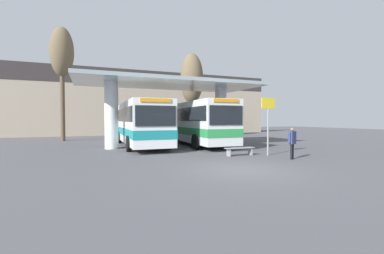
{
  "coord_description": "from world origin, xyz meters",
  "views": [
    {
      "loc": [
        -5.76,
        -8.99,
        2.06
      ],
      "look_at": [
        0.0,
        5.38,
        1.6
      ],
      "focal_mm": 24.0,
      "sensor_mm": 36.0,
      "label": 1
    }
  ],
  "objects_px": {
    "transit_bus_center_bay": "(196,121)",
    "parked_car_street": "(213,127)",
    "poplar_tree_behind_left": "(62,55)",
    "poplar_tree_behind_right": "(192,79)",
    "info_sign_platform": "(268,115)",
    "transit_bus_left_bay": "(140,122)",
    "pedestrian_waiting": "(292,140)",
    "waiting_bench_near_pillar": "(240,150)"
  },
  "relations": [
    {
      "from": "transit_bus_center_bay",
      "to": "parked_car_street",
      "type": "distance_m",
      "value": 14.1
    },
    {
      "from": "transit_bus_center_bay",
      "to": "poplar_tree_behind_left",
      "type": "relative_size",
      "value": 0.98
    },
    {
      "from": "poplar_tree_behind_right",
      "to": "transit_bus_center_bay",
      "type": "bearing_deg",
      "value": -109.72
    },
    {
      "from": "info_sign_platform",
      "to": "parked_car_street",
      "type": "height_order",
      "value": "info_sign_platform"
    },
    {
      "from": "parked_car_street",
      "to": "transit_bus_left_bay",
      "type": "bearing_deg",
      "value": -135.03
    },
    {
      "from": "poplar_tree_behind_left",
      "to": "poplar_tree_behind_right",
      "type": "height_order",
      "value": "poplar_tree_behind_left"
    },
    {
      "from": "pedestrian_waiting",
      "to": "poplar_tree_behind_left",
      "type": "distance_m",
      "value": 22.12
    },
    {
      "from": "poplar_tree_behind_left",
      "to": "parked_car_street",
      "type": "relative_size",
      "value": 2.36
    },
    {
      "from": "poplar_tree_behind_left",
      "to": "parked_car_street",
      "type": "distance_m",
      "value": 19.74
    },
    {
      "from": "transit_bus_left_bay",
      "to": "transit_bus_center_bay",
      "type": "distance_m",
      "value": 4.45
    },
    {
      "from": "pedestrian_waiting",
      "to": "parked_car_street",
      "type": "xyz_separation_m",
      "value": [
        5.93,
        20.96,
        0.04
      ]
    },
    {
      "from": "waiting_bench_near_pillar",
      "to": "poplar_tree_behind_left",
      "type": "bearing_deg",
      "value": 124.51
    },
    {
      "from": "transit_bus_center_bay",
      "to": "poplar_tree_behind_right",
      "type": "bearing_deg",
      "value": -108.59
    },
    {
      "from": "transit_bus_left_bay",
      "to": "waiting_bench_near_pillar",
      "type": "xyz_separation_m",
      "value": [
        4.25,
        -7.49,
        -1.5
      ]
    },
    {
      "from": "transit_bus_left_bay",
      "to": "pedestrian_waiting",
      "type": "xyz_separation_m",
      "value": [
        6.02,
        -9.65,
        -0.85
      ]
    },
    {
      "from": "waiting_bench_near_pillar",
      "to": "transit_bus_center_bay",
      "type": "bearing_deg",
      "value": 88.68
    },
    {
      "from": "transit_bus_center_bay",
      "to": "parked_car_street",
      "type": "xyz_separation_m",
      "value": [
        7.54,
        11.89,
        -0.86
      ]
    },
    {
      "from": "pedestrian_waiting",
      "to": "parked_car_street",
      "type": "bearing_deg",
      "value": 54.4
    },
    {
      "from": "poplar_tree_behind_left",
      "to": "transit_bus_left_bay",
      "type": "bearing_deg",
      "value": -51.05
    },
    {
      "from": "parked_car_street",
      "to": "transit_bus_center_bay",
      "type": "bearing_deg",
      "value": -120.83
    },
    {
      "from": "waiting_bench_near_pillar",
      "to": "info_sign_platform",
      "type": "distance_m",
      "value": 2.56
    },
    {
      "from": "transit_bus_left_bay",
      "to": "poplar_tree_behind_right",
      "type": "xyz_separation_m",
      "value": [
        7.26,
        7.37,
        4.82
      ]
    },
    {
      "from": "poplar_tree_behind_right",
      "to": "parked_car_street",
      "type": "height_order",
      "value": "poplar_tree_behind_right"
    },
    {
      "from": "pedestrian_waiting",
      "to": "transit_bus_center_bay",
      "type": "bearing_deg",
      "value": 80.25
    },
    {
      "from": "poplar_tree_behind_right",
      "to": "waiting_bench_near_pillar",
      "type": "bearing_deg",
      "value": -101.44
    },
    {
      "from": "info_sign_platform",
      "to": "parked_car_street",
      "type": "bearing_deg",
      "value": 72.32
    },
    {
      "from": "transit_bus_left_bay",
      "to": "poplar_tree_behind_right",
      "type": "height_order",
      "value": "poplar_tree_behind_right"
    },
    {
      "from": "transit_bus_left_bay",
      "to": "poplar_tree_behind_left",
      "type": "height_order",
      "value": "poplar_tree_behind_left"
    },
    {
      "from": "transit_bus_left_bay",
      "to": "waiting_bench_near_pillar",
      "type": "bearing_deg",
      "value": 120.36
    },
    {
      "from": "info_sign_platform",
      "to": "pedestrian_waiting",
      "type": "xyz_separation_m",
      "value": [
        0.23,
        -1.63,
        -1.32
      ]
    },
    {
      "from": "waiting_bench_near_pillar",
      "to": "poplar_tree_behind_right",
      "type": "height_order",
      "value": "poplar_tree_behind_right"
    },
    {
      "from": "poplar_tree_behind_left",
      "to": "parked_car_street",
      "type": "height_order",
      "value": "poplar_tree_behind_left"
    },
    {
      "from": "transit_bus_center_bay",
      "to": "info_sign_platform",
      "type": "distance_m",
      "value": 7.58
    },
    {
      "from": "transit_bus_center_bay",
      "to": "waiting_bench_near_pillar",
      "type": "relative_size",
      "value": 5.94
    },
    {
      "from": "transit_bus_left_bay",
      "to": "pedestrian_waiting",
      "type": "height_order",
      "value": "transit_bus_left_bay"
    },
    {
      "from": "transit_bus_center_bay",
      "to": "poplar_tree_behind_left",
      "type": "height_order",
      "value": "poplar_tree_behind_left"
    },
    {
      "from": "transit_bus_center_bay",
      "to": "info_sign_platform",
      "type": "xyz_separation_m",
      "value": [
        1.37,
        -7.44,
        0.43
      ]
    },
    {
      "from": "transit_bus_left_bay",
      "to": "transit_bus_center_bay",
      "type": "relative_size",
      "value": 1.02
    },
    {
      "from": "transit_bus_center_bay",
      "to": "pedestrian_waiting",
      "type": "bearing_deg",
      "value": 101.19
    },
    {
      "from": "waiting_bench_near_pillar",
      "to": "parked_car_street",
      "type": "bearing_deg",
      "value": 67.75
    },
    {
      "from": "pedestrian_waiting",
      "to": "poplar_tree_behind_right",
      "type": "relative_size",
      "value": 0.17
    },
    {
      "from": "waiting_bench_near_pillar",
      "to": "pedestrian_waiting",
      "type": "bearing_deg",
      "value": -50.61
    }
  ]
}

